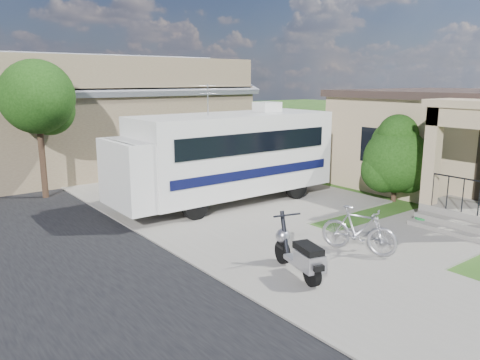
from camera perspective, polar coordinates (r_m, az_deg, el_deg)
ground at (r=11.38m, az=9.81°, el=-8.21°), size 120.00×120.00×0.00m
sidewalk_slab at (r=18.91m, az=-15.20°, el=-0.14°), size 4.00×80.00×0.06m
driveway_slab at (r=15.49m, az=1.37°, el=-2.42°), size 7.00×6.00×0.05m
walk_slab at (r=13.13m, az=22.08°, el=-6.05°), size 4.00×3.00×0.05m
house at (r=18.99m, az=25.33°, el=4.51°), size 9.47×7.80×3.54m
warehouse at (r=22.65m, az=-17.01°, el=6.75°), size 12.50×8.40×5.04m
street_tree_a at (r=16.77m, az=-23.19°, el=8.89°), size 2.44×2.40×4.58m
motorhome at (r=14.81m, az=-1.72°, el=3.17°), size 7.33×2.42×3.75m
shrub at (r=16.01m, az=18.44°, el=2.67°), size 2.32×2.22×2.85m
scooter at (r=9.49m, az=7.30°, el=-9.03°), size 0.82×1.74×1.16m
bicycle at (r=11.00m, az=14.25°, el=-6.21°), size 1.05×1.83×1.06m
garden_hose at (r=13.91m, az=21.28°, el=-4.70°), size 0.39×0.39×0.18m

